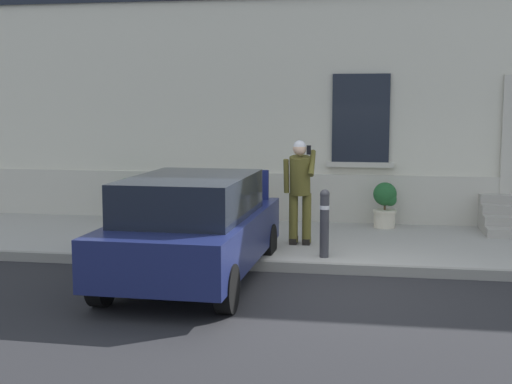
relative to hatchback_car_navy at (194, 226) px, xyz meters
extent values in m
plane|color=#232326|center=(1.66, -0.15, -0.79)|extent=(80.00, 80.00, 0.00)
cube|color=#99968E|center=(1.66, 2.65, -0.71)|extent=(24.00, 3.60, 0.15)
cube|color=gray|center=(1.66, 0.79, -0.71)|extent=(24.00, 0.12, 0.15)
cube|color=beige|center=(1.66, 5.15, 2.96)|extent=(24.00, 1.40, 7.50)
cube|color=#BCB7A8|center=(1.66, 4.43, -0.24)|extent=(24.00, 0.08, 1.10)
cube|color=black|center=(2.18, 4.42, 1.41)|extent=(1.10, 0.06, 1.70)
cube|color=#BCB7A8|center=(2.18, 4.39, 0.51)|extent=(1.30, 0.12, 0.10)
cube|color=#161E4C|center=(0.00, 0.02, -0.17)|extent=(1.84, 4.04, 0.64)
cube|color=black|center=(0.00, -0.13, 0.43)|extent=(1.59, 2.43, 0.56)
cube|color=black|center=(0.05, 2.04, -0.39)|extent=(1.66, 0.14, 0.20)
cube|color=yellow|center=(0.05, 2.04, -0.21)|extent=(0.52, 0.03, 0.12)
cube|color=#B21414|center=(-0.71, 2.05, 0.05)|extent=(0.16, 0.04, 0.18)
cube|color=#B21414|center=(0.80, 2.01, 0.05)|extent=(0.16, 0.04, 0.18)
cube|color=#161E4C|center=(0.04, 1.77, 0.33)|extent=(1.49, 0.09, 0.60)
cylinder|color=black|center=(-0.83, -1.36, -0.49)|extent=(0.21, 0.60, 0.60)
cylinder|color=black|center=(0.76, -1.40, -0.49)|extent=(0.21, 0.60, 0.60)
cylinder|color=black|center=(-0.76, 1.44, -0.49)|extent=(0.21, 0.60, 0.60)
cylinder|color=black|center=(0.83, 1.40, -0.49)|extent=(0.21, 0.60, 0.60)
cylinder|color=#333338|center=(1.73, 1.20, -0.16)|extent=(0.14, 0.14, 0.95)
sphere|color=#333338|center=(1.73, 1.20, 0.33)|extent=(0.15, 0.15, 0.15)
cylinder|color=silver|center=(1.73, 1.20, 0.13)|extent=(0.15, 0.15, 0.06)
cylinder|color=#514C1E|center=(1.15, 2.11, -0.19)|extent=(0.15, 0.15, 0.82)
cube|color=black|center=(1.15, 2.17, -0.59)|extent=(0.12, 0.28, 0.10)
cylinder|color=#514C1E|center=(1.37, 2.11, -0.19)|extent=(0.15, 0.15, 0.82)
cube|color=black|center=(1.37, 2.17, -0.59)|extent=(0.12, 0.28, 0.10)
cylinder|color=#514C1E|center=(1.26, 2.05, 0.53)|extent=(0.34, 0.45, 0.67)
sphere|color=tan|center=(1.26, 1.97, 0.97)|extent=(0.22, 0.22, 0.22)
sphere|color=silver|center=(1.26, 1.97, 1.00)|extent=(0.21, 0.21, 0.21)
cylinder|color=#514C1E|center=(1.04, 2.01, 0.51)|extent=(0.09, 0.19, 0.57)
cylinder|color=#514C1E|center=(1.46, 2.01, 0.73)|extent=(0.09, 0.41, 0.42)
cube|color=black|center=(1.41, 1.95, 0.95)|extent=(0.07, 0.02, 0.15)
cylinder|color=#606B38|center=(-2.39, 3.88, -0.47)|extent=(0.40, 0.40, 0.34)
cylinder|color=#606B38|center=(-2.39, 3.88, -0.33)|extent=(0.44, 0.44, 0.05)
cylinder|color=#47331E|center=(-2.39, 3.88, -0.18)|extent=(0.04, 0.04, 0.24)
sphere|color=#1E5628|center=(-2.39, 3.88, 0.00)|extent=(0.44, 0.44, 0.44)
sphere|color=#1E5628|center=(-2.29, 3.83, -0.10)|extent=(0.24, 0.24, 0.24)
cylinder|color=#B25B38|center=(0.14, 3.69, -0.47)|extent=(0.40, 0.40, 0.34)
cylinder|color=#B25B38|center=(0.14, 3.69, -0.33)|extent=(0.44, 0.44, 0.05)
cylinder|color=#47331E|center=(0.14, 3.69, -0.18)|extent=(0.04, 0.04, 0.24)
sphere|color=#4C843D|center=(0.14, 3.69, 0.00)|extent=(0.44, 0.44, 0.44)
sphere|color=#4C843D|center=(0.24, 3.64, -0.10)|extent=(0.24, 0.24, 0.24)
cylinder|color=beige|center=(2.66, 3.97, -0.47)|extent=(0.40, 0.40, 0.34)
cylinder|color=beige|center=(2.66, 3.97, -0.33)|extent=(0.44, 0.44, 0.05)
cylinder|color=#47331E|center=(2.66, 3.97, -0.18)|extent=(0.04, 0.04, 0.24)
sphere|color=#1E5628|center=(2.66, 3.97, 0.00)|extent=(0.44, 0.44, 0.44)
sphere|color=#1E5628|center=(2.76, 3.92, -0.10)|extent=(0.24, 0.24, 0.24)
camera|label=1|loc=(2.47, -9.30, 1.70)|focal=49.08mm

